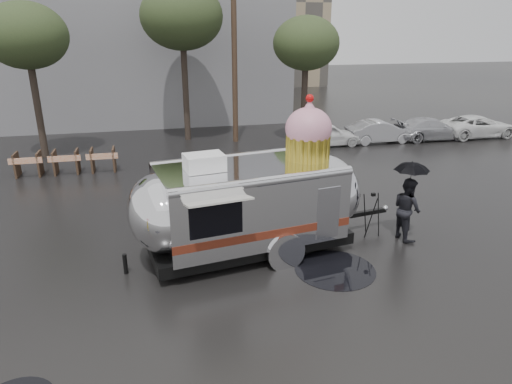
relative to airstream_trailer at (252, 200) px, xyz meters
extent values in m
plane|color=black|center=(-0.62, -1.30, -1.52)|extent=(120.00, 120.00, 0.00)
cylinder|color=black|center=(1.85, -1.55, -1.52)|extent=(2.10, 2.10, 0.01)
cylinder|color=black|center=(-0.47, 1.23, -1.52)|extent=(2.26, 2.26, 0.01)
cube|color=slate|center=(-4.62, 22.70, 4.98)|extent=(22.00, 12.00, 13.00)
cylinder|color=#473323|center=(1.88, 12.70, 2.98)|extent=(0.28, 0.28, 9.00)
cylinder|color=#382D26|center=(-7.62, 11.70, 1.40)|extent=(0.32, 0.32, 5.85)
ellipsoid|color=#2A371E|center=(-7.62, 11.70, 4.00)|extent=(3.64, 3.64, 2.86)
cylinder|color=#382D26|center=(-0.62, 13.70, 1.85)|extent=(0.32, 0.32, 6.75)
ellipsoid|color=#2A371E|center=(-0.62, 13.70, 4.85)|extent=(4.20, 4.20, 3.30)
cylinder|color=#382D26|center=(5.38, 11.70, 1.18)|extent=(0.32, 0.32, 5.40)
ellipsoid|color=#2A371E|center=(5.38, 11.70, 3.58)|extent=(3.36, 3.36, 2.64)
cube|color=#473323|center=(-8.12, 8.70, -1.02)|extent=(0.08, 0.80, 1.00)
cube|color=#473323|center=(-7.22, 8.70, -1.02)|extent=(0.08, 0.80, 1.00)
cube|color=#E5590C|center=(-7.67, 8.32, -0.77)|extent=(1.30, 0.04, 0.25)
cube|color=#473323|center=(-6.62, 8.70, -1.02)|extent=(0.08, 0.80, 1.00)
cube|color=#473323|center=(-5.72, 8.70, -1.02)|extent=(0.08, 0.80, 1.00)
cube|color=#E5590C|center=(-6.17, 8.32, -0.77)|extent=(1.30, 0.04, 0.25)
cube|color=#473323|center=(-5.12, 8.70, -1.02)|extent=(0.08, 0.80, 1.00)
cube|color=#473323|center=(-4.22, 8.70, -1.02)|extent=(0.08, 0.80, 1.00)
cube|color=#E5590C|center=(-4.67, 8.32, -0.77)|extent=(1.30, 0.04, 0.25)
imported|color=silver|center=(6.38, 10.70, -0.82)|extent=(4.00, 1.80, 1.40)
imported|color=#B2B2B7|center=(9.38, 10.70, -0.82)|extent=(4.00, 1.80, 1.40)
imported|color=#B2B2B7|center=(12.38, 10.70, -0.80)|extent=(4.20, 1.80, 1.44)
imported|color=silver|center=(15.38, 10.70, -0.77)|extent=(4.40, 1.90, 1.50)
cube|color=silver|center=(-0.10, -0.01, 0.00)|extent=(5.11, 3.22, 1.96)
ellipsoid|color=silver|center=(2.26, 0.36, 0.00)|extent=(2.00, 2.72, 1.96)
ellipsoid|color=silver|center=(-2.46, -0.38, 0.00)|extent=(2.00, 2.72, 1.96)
cube|color=black|center=(-0.10, -0.01, -1.14)|extent=(5.71, 3.00, 0.33)
cylinder|color=black|center=(0.61, -1.03, -1.14)|extent=(0.79, 0.36, 0.76)
cylinder|color=black|center=(0.26, 1.18, -1.14)|extent=(0.79, 0.36, 0.76)
cylinder|color=silver|center=(0.63, -1.18, -1.09)|extent=(1.05, 0.27, 1.04)
cube|color=black|center=(3.76, 0.60, -0.98)|extent=(1.31, 0.33, 0.13)
sphere|color=silver|center=(4.41, 0.70, -0.93)|extent=(0.20, 0.20, 0.17)
cylinder|color=black|center=(-3.43, -0.54, -1.25)|extent=(0.12, 0.12, 0.54)
cube|color=#5B2114|center=(0.09, -1.24, -0.49)|extent=(4.73, 0.78, 0.22)
cube|color=#5B2114|center=(-0.30, 1.22, -0.49)|extent=(4.73, 0.78, 0.22)
cube|color=black|center=(-1.19, -1.46, 0.16)|extent=(1.29, 0.23, 0.87)
cube|color=#ABA89F|center=(-1.15, -1.72, 0.70)|extent=(1.59, 0.77, 0.16)
cube|color=silver|center=(1.81, -0.98, -0.17)|extent=(0.65, 0.13, 1.41)
cube|color=white|center=(-1.28, -0.20, 1.19)|extent=(1.08, 0.85, 0.41)
cylinder|color=gold|center=(1.62, 0.26, 1.30)|extent=(1.29, 1.29, 0.65)
ellipsoid|color=pink|center=(1.62, 0.26, 1.82)|extent=(1.44, 1.44, 1.13)
cone|color=pink|center=(1.62, 0.26, 2.39)|extent=(0.62, 0.62, 0.43)
sphere|color=red|center=(1.62, 0.26, 2.63)|extent=(0.25, 0.25, 0.22)
imported|color=black|center=(4.56, -0.24, -0.59)|extent=(0.59, 0.94, 1.87)
imported|color=black|center=(4.56, -0.24, 0.44)|extent=(1.21, 1.21, 0.83)
cylinder|color=black|center=(4.56, -0.24, -0.70)|extent=(0.02, 0.02, 1.65)
cylinder|color=black|center=(3.90, 0.17, -0.88)|extent=(0.03, 0.30, 1.30)
cylinder|color=black|center=(3.55, 0.37, -0.88)|extent=(0.27, 0.17, 1.30)
cylinder|color=black|center=(3.55, -0.03, -0.88)|extent=(0.27, 0.17, 1.30)
cube|color=black|center=(3.67, 0.17, -0.22)|extent=(0.11, 0.09, 0.09)
camera|label=1|loc=(-2.47, -11.24, 4.45)|focal=32.00mm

